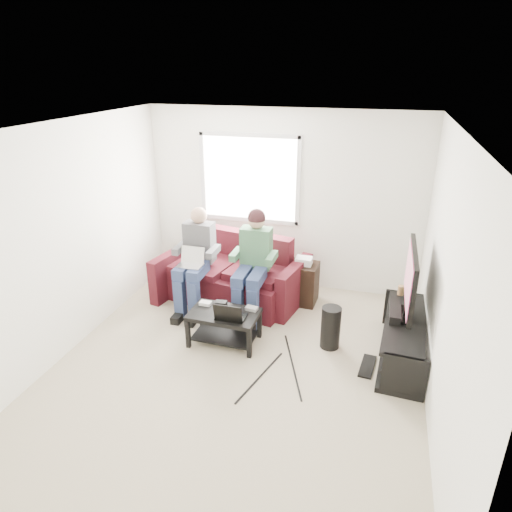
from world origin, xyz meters
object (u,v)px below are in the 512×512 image
object	(u,v)px
tv_stand	(403,341)
subwoofer	(331,327)
sofa	(233,277)
tv	(410,280)
end_table	(303,282)
coffee_table	(224,321)

from	to	relation	value
tv_stand	subwoofer	xyz separation A→B (m)	(-0.82, -0.00, 0.04)
tv_stand	subwoofer	size ratio (longest dim) A/B	2.85
sofa	subwoofer	size ratio (longest dim) A/B	4.07
tv	tv_stand	bearing A→B (deg)	-88.53
tv	end_table	bearing A→B (deg)	145.61
coffee_table	tv_stand	distance (m)	2.08
tv_stand	end_table	size ratio (longest dim) A/B	2.19
tv_stand	end_table	world-z (taller)	end_table
coffee_table	tv_stand	bearing A→B (deg)	6.96
coffee_table	tv	distance (m)	2.19
sofa	coffee_table	distance (m)	1.13
coffee_table	end_table	xyz separation A→B (m)	(0.73, 1.27, 0.01)
subwoofer	tv_stand	bearing A→B (deg)	0.16
tv	end_table	world-z (taller)	tv
end_table	subwoofer	bearing A→B (deg)	-63.07
coffee_table	end_table	distance (m)	1.46
tv_stand	tv	distance (m)	0.74
sofa	coffee_table	bearing A→B (deg)	-77.00
tv_stand	end_table	distance (m)	1.68
sofa	coffee_table	xyz separation A→B (m)	(0.26, -1.11, -0.04)
sofa	coffee_table	world-z (taller)	sofa
tv_stand	tv	world-z (taller)	tv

